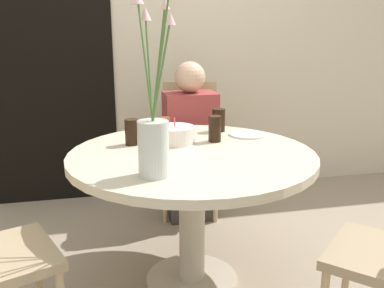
% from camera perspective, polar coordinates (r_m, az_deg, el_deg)
% --- Properties ---
extents(ground_plane, '(16.00, 16.00, 0.00)m').
position_cam_1_polar(ground_plane, '(2.34, -0.00, -17.94)').
color(ground_plane, gray).
extents(wall_back, '(8.00, 0.05, 2.60)m').
position_cam_1_polar(wall_back, '(3.28, -5.31, 15.55)').
color(wall_back, beige).
rests_on(wall_back, ground_plane).
extents(doorway_panel, '(0.90, 0.01, 2.05)m').
position_cam_1_polar(doorway_panel, '(3.25, -18.51, 9.99)').
color(doorway_panel, black).
rests_on(doorway_panel, ground_plane).
extents(dining_table, '(1.18, 1.18, 0.71)m').
position_cam_1_polar(dining_table, '(2.08, -0.00, -4.54)').
color(dining_table, beige).
rests_on(dining_table, ground_plane).
extents(chair_near_front, '(0.47, 0.47, 0.91)m').
position_cam_1_polar(chair_near_front, '(3.02, -0.30, 0.61)').
color(chair_near_front, '#9E896B').
rests_on(chair_near_front, ground_plane).
extents(birthday_cake, '(0.21, 0.21, 0.13)m').
position_cam_1_polar(birthday_cake, '(2.19, -2.33, 1.26)').
color(birthday_cake, white).
rests_on(birthday_cake, dining_table).
extents(flower_vase, '(0.16, 0.31, 0.78)m').
position_cam_1_polar(flower_vase, '(1.67, -5.12, 2.49)').
color(flower_vase, silver).
rests_on(flower_vase, dining_table).
extents(side_plate, '(0.20, 0.20, 0.01)m').
position_cam_1_polar(side_plate, '(2.37, 7.38, 1.28)').
color(side_plate, silver).
rests_on(side_plate, dining_table).
extents(drink_glass_0, '(0.07, 0.07, 0.13)m').
position_cam_1_polar(drink_glass_0, '(2.17, -8.02, 1.59)').
color(drink_glass_0, black).
rests_on(drink_glass_0, dining_table).
extents(drink_glass_1, '(0.07, 0.07, 0.14)m').
position_cam_1_polar(drink_glass_1, '(2.22, 3.05, 2.04)').
color(drink_glass_1, black).
rests_on(drink_glass_1, dining_table).
extents(drink_glass_2, '(0.06, 0.06, 0.11)m').
position_cam_1_polar(drink_glass_2, '(2.33, -3.62, 2.30)').
color(drink_glass_2, maroon).
rests_on(drink_glass_2, dining_table).
extents(drink_glass_3, '(0.07, 0.07, 0.13)m').
position_cam_1_polar(drink_glass_3, '(2.44, 3.57, 3.21)').
color(drink_glass_3, black).
rests_on(drink_glass_3, dining_table).
extents(person_boy, '(0.34, 0.24, 1.07)m').
position_cam_1_polar(person_boy, '(2.87, -0.26, -0.42)').
color(person_boy, '#383333').
rests_on(person_boy, ground_plane).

